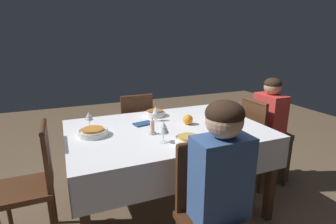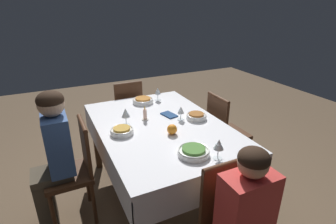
{
  "view_description": "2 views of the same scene",
  "coord_description": "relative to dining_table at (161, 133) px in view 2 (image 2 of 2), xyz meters",
  "views": [
    {
      "loc": [
        -0.76,
        -1.87,
        1.47
      ],
      "look_at": [
        0.02,
        0.02,
        0.87
      ],
      "focal_mm": 28.0,
      "sensor_mm": 36.0,
      "label": 1
    },
    {
      "loc": [
        1.91,
        -0.84,
        1.76
      ],
      "look_at": [
        0.03,
        0.06,
        0.87
      ],
      "focal_mm": 28.0,
      "sensor_mm": 36.0,
      "label": 2
    }
  ],
  "objects": [
    {
      "name": "bowl_north",
      "position": [
        0.03,
        0.35,
        0.11
      ],
      "size": [
        0.19,
        0.19,
        0.06
      ],
      "color": "white",
      "rests_on": "dining_table"
    },
    {
      "name": "bowl_east",
      "position": [
        0.55,
        0.01,
        0.11
      ],
      "size": [
        0.23,
        0.23,
        0.06
      ],
      "color": "white",
      "rests_on": "dining_table"
    },
    {
      "name": "orange_fruit",
      "position": [
        0.2,
        0.01,
        0.12
      ],
      "size": [
        0.08,
        0.08,
        0.08
      ],
      "primitive_type": "sphere",
      "color": "orange",
      "rests_on": "dining_table"
    },
    {
      "name": "chair_north",
      "position": [
        -0.06,
        0.76,
        -0.17
      ],
      "size": [
        0.36,
        0.37,
        0.9
      ],
      "rotation": [
        0.0,
        0.0,
        3.14
      ],
      "color": "#472816",
      "rests_on": "ground_plane"
    },
    {
      "name": "wine_glass_south",
      "position": [
        -0.13,
        -0.27,
        0.19
      ],
      "size": [
        0.07,
        0.07,
        0.15
      ],
      "color": "white",
      "rests_on": "dining_table"
    },
    {
      "name": "candle_centerpiece",
      "position": [
        -0.15,
        -0.09,
        0.13
      ],
      "size": [
        0.06,
        0.06,
        0.13
      ],
      "color": "beige",
      "rests_on": "dining_table"
    },
    {
      "name": "wine_glass_east",
      "position": [
        0.66,
        0.13,
        0.19
      ],
      "size": [
        0.07,
        0.07,
        0.15
      ],
      "color": "white",
      "rests_on": "dining_table"
    },
    {
      "name": "napkin_red_folded",
      "position": [
        -0.15,
        0.16,
        0.09
      ],
      "size": [
        0.18,
        0.13,
        0.01
      ],
      "rotation": [
        0.0,
        0.0,
        0.22
      ],
      "color": "navy",
      "rests_on": "dining_table"
    },
    {
      "name": "ground_plane",
      "position": [
        0.0,
        0.0,
        -0.67
      ],
      "size": [
        8.0,
        8.0,
        0.0
      ],
      "primitive_type": "plane",
      "color": "brown"
    },
    {
      "name": "chair_west",
      "position": [
        -1.0,
        -0.01,
        -0.17
      ],
      "size": [
        0.37,
        0.36,
        0.9
      ],
      "rotation": [
        0.0,
        0.0,
        -1.57
      ],
      "color": "#472816",
      "rests_on": "ground_plane"
    },
    {
      "name": "bowl_west",
      "position": [
        -0.57,
        0.05,
        0.11
      ],
      "size": [
        0.22,
        0.22,
        0.06
      ],
      "color": "white",
      "rests_on": "dining_table"
    },
    {
      "name": "wine_glass_west",
      "position": [
        -0.58,
        0.23,
        0.18
      ],
      "size": [
        0.07,
        0.07,
        0.14
      ],
      "color": "white",
      "rests_on": "dining_table"
    },
    {
      "name": "person_adult_denim",
      "position": [
        -0.04,
        -0.9,
        -0.0
      ],
      "size": [
        0.3,
        0.34,
        1.17
      ],
      "color": "#4C4233",
      "rests_on": "ground_plane"
    },
    {
      "name": "chair_south",
      "position": [
        -0.04,
        -0.76,
        -0.17
      ],
      "size": [
        0.36,
        0.37,
        0.9
      ],
      "color": "#472816",
      "rests_on": "ground_plane"
    },
    {
      "name": "bowl_south",
      "position": [
        0.02,
        -0.36,
        0.11
      ],
      "size": [
        0.19,
        0.19,
        0.06
      ],
      "color": "white",
      "rests_on": "dining_table"
    },
    {
      "name": "dining_table",
      "position": [
        0.0,
        0.0,
        0.0
      ],
      "size": [
        1.56,
        1.07,
        0.75
      ],
      "color": "silver",
      "rests_on": "ground_plane"
    },
    {
      "name": "wine_glass_north",
      "position": [
        -0.02,
        0.21,
        0.17
      ],
      "size": [
        0.06,
        0.06,
        0.13
      ],
      "color": "white",
      "rests_on": "dining_table"
    }
  ]
}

